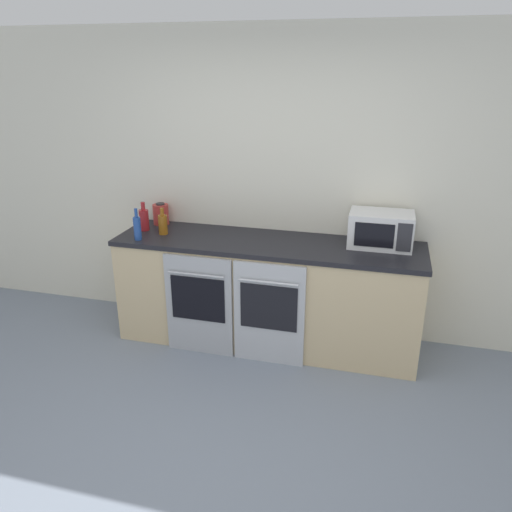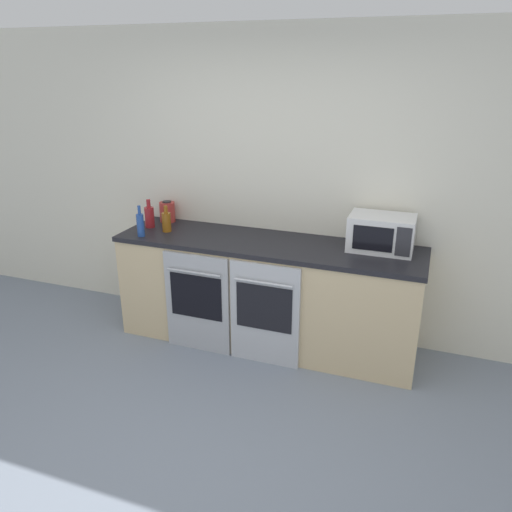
% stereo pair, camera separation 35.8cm
% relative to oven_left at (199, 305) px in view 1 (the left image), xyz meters
% --- Properties ---
extents(ground_plane, '(16.00, 16.00, 0.00)m').
position_rel_oven_left_xyz_m(ground_plane, '(0.49, -1.26, -0.44)').
color(ground_plane, gray).
extents(wall_back, '(10.00, 0.06, 2.60)m').
position_rel_oven_left_xyz_m(wall_back, '(0.49, 0.70, 0.86)').
color(wall_back, silver).
rests_on(wall_back, ground_plane).
extents(counter_back, '(2.54, 0.67, 0.92)m').
position_rel_oven_left_xyz_m(counter_back, '(0.49, 0.34, 0.02)').
color(counter_back, '#D1B789').
rests_on(counter_back, ground_plane).
extents(oven_left, '(0.57, 0.06, 0.86)m').
position_rel_oven_left_xyz_m(oven_left, '(0.00, 0.00, 0.00)').
color(oven_left, '#A8AAAF').
rests_on(oven_left, ground_plane).
extents(oven_right, '(0.57, 0.06, 0.86)m').
position_rel_oven_left_xyz_m(oven_right, '(0.59, 0.00, 0.00)').
color(oven_right, '#B7BABF').
rests_on(oven_right, ground_plane).
extents(microwave, '(0.50, 0.33, 0.28)m').
position_rel_oven_left_xyz_m(microwave, '(1.39, 0.47, 0.62)').
color(microwave, silver).
rests_on(microwave, counter_back).
extents(bottle_red, '(0.08, 0.08, 0.25)m').
position_rel_oven_left_xyz_m(bottle_red, '(-0.62, 0.36, 0.58)').
color(bottle_red, maroon).
rests_on(bottle_red, counter_back).
extents(bottle_blue, '(0.06, 0.06, 0.27)m').
position_rel_oven_left_xyz_m(bottle_blue, '(-0.56, 0.11, 0.59)').
color(bottle_blue, '#234793').
rests_on(bottle_blue, counter_back).
extents(bottle_amber, '(0.08, 0.08, 0.23)m').
position_rel_oven_left_xyz_m(bottle_amber, '(-0.42, 0.30, 0.57)').
color(bottle_amber, '#8C5114').
rests_on(bottle_amber, counter_back).
extents(kettle, '(0.14, 0.14, 0.19)m').
position_rel_oven_left_xyz_m(kettle, '(-0.56, 0.57, 0.57)').
color(kettle, '#B2332D').
rests_on(kettle, counter_back).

